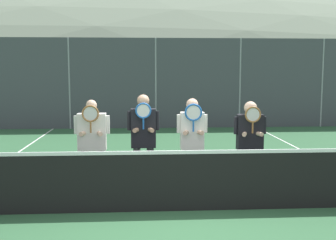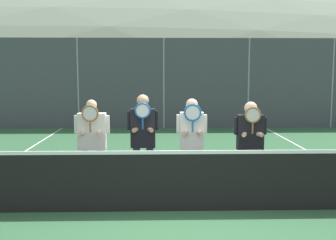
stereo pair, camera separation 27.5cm
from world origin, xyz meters
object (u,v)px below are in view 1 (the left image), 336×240
player_center_left (143,136)px  car_far_left (45,102)px  player_leftmost (92,139)px  player_center_right (192,138)px  car_center (274,99)px  player_rightmost (250,138)px  car_left_of_center (163,100)px

player_center_left → car_far_left: 11.47m
player_leftmost → player_center_left: bearing=-1.6°
player_center_right → car_far_left: 11.85m
player_center_right → car_center: car_center is taller
player_rightmost → car_left_of_center: bearing=95.3°
player_center_left → player_center_right: player_center_left is taller
player_center_left → car_center: bearing=61.7°
player_center_right → car_left_of_center: bearing=89.7°
player_center_right → car_left_of_center: car_left_of_center is taller
player_rightmost → car_far_left: car_far_left is taller
player_leftmost → player_center_left: player_center_left is taller
player_leftmost → player_rightmost: 2.82m
car_left_of_center → player_leftmost: bearing=-99.6°
car_center → car_far_left: bearing=-179.7°
player_center_left → player_rightmost: bearing=-1.0°
player_leftmost → player_center_right: (1.77, -0.07, 0.01)m
car_left_of_center → player_center_left: bearing=-94.8°
player_center_left → car_left_of_center: (0.91, 10.84, -0.16)m
player_center_left → car_left_of_center: size_ratio=0.40×
car_far_left → car_center: (9.91, 0.06, 0.06)m
car_far_left → player_leftmost: bearing=-73.2°
player_leftmost → car_far_left: 11.15m
player_center_left → car_far_left: (-4.13, 10.70, -0.19)m
player_center_right → car_far_left: (-4.99, 10.75, -0.15)m
car_left_of_center → car_center: (4.87, -0.07, 0.04)m
player_leftmost → car_center: car_center is taller
player_leftmost → player_rightmost: size_ratio=1.02×
player_center_right → player_rightmost: bearing=0.8°
player_leftmost → car_far_left: bearing=106.8°
player_center_left → player_rightmost: player_center_left is taller
car_left_of_center → car_center: size_ratio=1.08×
car_far_left → car_left_of_center: size_ratio=1.00×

